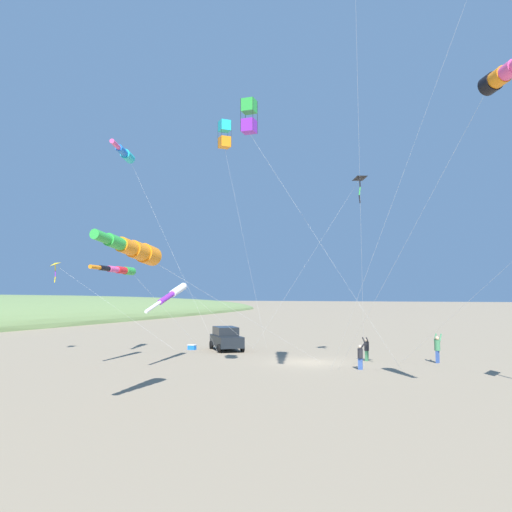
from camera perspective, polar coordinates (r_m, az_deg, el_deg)
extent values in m
plane|color=gray|center=(34.46, 5.99, -11.69)|extent=(600.00, 600.00, 0.00)
cube|color=black|center=(41.45, -3.30, -9.41)|extent=(4.13, 4.52, 0.84)
cube|color=black|center=(41.73, -3.41, -8.33)|extent=(2.88, 3.03, 0.68)
cylinder|color=black|center=(40.31, -1.52, -10.16)|extent=(0.58, 0.65, 0.66)
cylinder|color=black|center=(39.87, -4.13, -10.22)|extent=(0.58, 0.65, 0.66)
cylinder|color=black|center=(43.12, -2.54, -9.78)|extent=(0.58, 0.65, 0.66)
cylinder|color=black|center=(42.72, -4.99, -9.82)|extent=(0.58, 0.65, 0.66)
cube|color=blue|center=(42.22, -7.14, -10.07)|extent=(0.60, 0.40, 0.36)
cube|color=white|center=(42.20, -7.14, -9.79)|extent=(0.62, 0.42, 0.06)
cube|color=#335199|center=(35.91, 19.55, -10.52)|extent=(0.24, 0.35, 0.81)
cylinder|color=#3D7F51|center=(35.83, 19.52, -9.36)|extent=(0.45, 0.45, 0.67)
sphere|color=tan|center=(35.79, 19.50, -8.62)|extent=(0.25, 0.25, 0.25)
cylinder|color=#3D7F51|center=(36.00, 19.33, -8.53)|extent=(0.21, 0.42, 0.50)
cylinder|color=#3D7F51|center=(35.89, 19.84, -8.53)|extent=(0.21, 0.42, 0.50)
cube|color=#3D7F51|center=(35.72, 12.23, -10.81)|extent=(0.21, 0.30, 0.68)
cylinder|color=#232328|center=(35.65, 12.21, -9.81)|extent=(0.40, 0.40, 0.56)
sphere|color=beige|center=(35.61, 12.20, -9.19)|extent=(0.21, 0.21, 0.21)
cylinder|color=#232328|center=(35.42, 12.29, -9.15)|extent=(0.19, 0.35, 0.43)
cylinder|color=#232328|center=(35.56, 11.89, -9.14)|extent=(0.19, 0.35, 0.43)
cube|color=#335199|center=(31.61, 11.54, -11.68)|extent=(0.27, 0.15, 0.68)
cylinder|color=#232328|center=(31.54, 11.52, -10.57)|extent=(0.33, 0.33, 0.56)
sphere|color=beige|center=(31.50, 11.51, -9.87)|extent=(0.21, 0.21, 0.21)
cylinder|color=#232328|center=(31.62, 11.79, -9.78)|extent=(0.35, 0.11, 0.42)
cylinder|color=#232328|center=(31.34, 11.73, -9.83)|extent=(0.35, 0.11, 0.42)
cylinder|color=white|center=(25.44, 16.24, 9.30)|extent=(9.77, 9.77, 20.71)
cylinder|color=black|center=(23.36, 24.65, 17.03)|extent=(0.98, 0.92, 0.79)
cylinder|color=orange|center=(22.93, 25.50, 17.54)|extent=(0.90, 0.88, 0.71)
cylinder|color=#EF4C93|center=(22.51, 26.39, 18.05)|extent=(0.83, 0.83, 0.63)
cylinder|color=white|center=(26.33, 15.54, -0.12)|extent=(8.07, 8.16, 12.59)
cylinder|color=#1EB7C6|center=(36.06, -14.09, 10.71)|extent=(1.08, 1.51, 0.64)
cylinder|color=blue|center=(34.79, -14.72, 11.29)|extent=(0.91, 1.45, 0.47)
cylinder|color=#EF4C93|center=(33.53, -15.39, 11.90)|extent=(0.75, 1.39, 0.29)
cylinder|color=white|center=(36.81, -8.87, -0.62)|extent=(4.06, 5.64, 13.55)
cylinder|color=orange|center=(22.08, -11.92, 0.14)|extent=(0.95, 1.11, 0.90)
cylinder|color=orange|center=(21.26, -13.01, 0.57)|extent=(0.84, 1.08, 0.79)
cylinder|color=orange|center=(20.45, -14.18, 1.03)|extent=(0.72, 1.06, 0.68)
cylinder|color=green|center=(19.65, -15.46, 1.53)|extent=(0.61, 1.03, 0.57)
cylinder|color=green|center=(18.86, -16.84, 2.07)|extent=(0.50, 1.01, 0.46)
cylinder|color=white|center=(28.15, -0.18, -7.37)|extent=(3.50, 14.63, 5.88)
cube|color=#1EB7C6|center=(40.73, -3.52, 14.24)|extent=(1.14, 1.14, 0.81)
cube|color=orange|center=(40.34, -3.53, 12.50)|extent=(1.14, 1.14, 0.81)
cylinder|color=black|center=(40.30, -2.77, 13.48)|extent=(0.02, 0.02, 2.09)
cylinder|color=black|center=(41.02, -3.17, 13.15)|extent=(0.02, 0.02, 2.09)
cylinder|color=black|center=(40.04, -3.89, 13.60)|extent=(0.02, 0.02, 2.09)
cylinder|color=black|center=(40.77, -4.26, 13.27)|extent=(0.02, 0.02, 2.09)
cylinder|color=white|center=(40.53, -1.10, 0.52)|extent=(1.67, 4.65, 15.70)
cube|color=green|center=(27.10, -0.78, 16.34)|extent=(0.68, 0.68, 0.66)
cube|color=purple|center=(26.75, -0.78, 14.24)|extent=(0.68, 0.68, 0.66)
cylinder|color=black|center=(26.52, -0.35, 15.60)|extent=(0.02, 0.02, 1.71)
cylinder|color=black|center=(27.11, 0.15, 15.16)|extent=(0.02, 0.02, 1.71)
cylinder|color=black|center=(26.75, -1.72, 15.43)|extent=(0.02, 0.02, 1.71)
cylinder|color=black|center=(27.32, -1.19, 15.00)|extent=(0.02, 0.02, 1.71)
cylinder|color=white|center=(27.83, 8.32, -0.41)|extent=(6.55, 7.21, 12.63)
cylinder|color=white|center=(34.60, -8.66, -3.74)|extent=(0.68, 1.97, 0.98)
cylinder|color=purple|center=(32.97, -9.95, -4.61)|extent=(0.55, 1.92, 0.85)
cylinder|color=white|center=(31.37, -11.38, -5.57)|extent=(0.42, 1.87, 0.73)
cylinder|color=white|center=(38.12, -3.74, -7.29)|extent=(2.44, 7.29, 4.91)
cylinder|color=white|center=(30.28, 23.24, -4.01)|extent=(9.03, 9.62, 8.84)
cylinder|color=white|center=(28.09, 11.47, 8.62)|extent=(1.89, 11.31, 21.37)
cylinder|color=green|center=(35.30, -13.98, -1.63)|extent=(0.70, 1.14, 0.54)
cylinder|color=red|center=(34.35, -14.79, -1.53)|extent=(0.62, 1.13, 0.47)
cylinder|color=#EF4C93|center=(33.41, -15.64, -1.42)|extent=(0.55, 1.12, 0.40)
cylinder|color=black|center=(32.48, -16.53, -1.31)|extent=(0.48, 1.11, 0.32)
cylinder|color=orange|center=(31.56, -17.48, -1.19)|extent=(0.41, 1.09, 0.25)
cylinder|color=white|center=(38.38, -9.54, -6.49)|extent=(1.56, 7.29, 5.88)
pyramid|color=yellow|center=(41.59, -21.47, -0.80)|extent=(1.16, 1.13, 0.33)
cylinder|color=black|center=(41.59, -21.44, -0.88)|extent=(0.58, 0.64, 0.33)
cylinder|color=yellow|center=(41.58, -21.44, -1.25)|extent=(0.11, 0.11, 0.45)
cylinder|color=purple|center=(41.54, -21.43, -1.85)|extent=(0.13, 0.12, 0.45)
cylinder|color=yellow|center=(41.51, -21.47, -2.46)|extent=(0.14, 0.11, 0.45)
cylinder|color=white|center=(41.68, -15.25, -5.67)|extent=(6.80, 6.13, 6.68)
pyramid|color=black|center=(34.83, 11.44, 8.58)|extent=(0.80, 1.21, 0.32)
cylinder|color=black|center=(34.82, 11.47, 8.47)|extent=(1.06, 0.03, 0.27)
cylinder|color=black|center=(34.73, 11.49, 7.95)|extent=(0.14, 0.15, 0.55)
cylinder|color=green|center=(34.58, 11.46, 7.09)|extent=(0.18, 0.18, 0.55)
cylinder|color=black|center=(34.42, 11.46, 6.23)|extent=(0.18, 0.18, 0.55)
cylinder|color=white|center=(36.49, 5.03, -1.80)|extent=(9.06, 2.93, 12.05)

